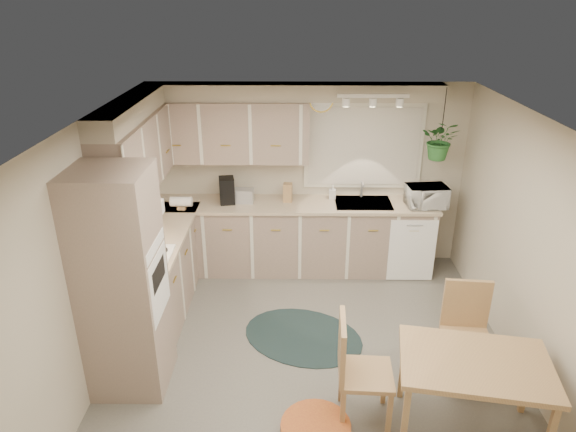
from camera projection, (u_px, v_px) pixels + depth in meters
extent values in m
plane|color=#66635A|center=(311.00, 355.00, 5.22)|extent=(4.20, 4.20, 0.00)
plane|color=silver|center=(316.00, 122.00, 4.26)|extent=(4.20, 4.20, 0.00)
cube|color=#B5AB96|center=(308.00, 176.00, 6.66)|extent=(4.00, 0.04, 2.40)
cube|color=#B5AB96|center=(326.00, 426.00, 2.81)|extent=(4.00, 0.04, 2.40)
cube|color=#B5AB96|center=(98.00, 249.00, 4.76)|extent=(0.04, 4.20, 2.40)
cube|color=#B5AB96|center=(530.00, 251.00, 4.72)|extent=(0.04, 4.20, 2.40)
cube|color=gray|center=(161.00, 272.00, 5.86)|extent=(0.60, 1.85, 0.90)
cube|color=gray|center=(292.00, 237.00, 6.69)|extent=(3.60, 0.60, 0.90)
cube|color=#CAAD93|center=(157.00, 235.00, 5.67)|extent=(0.64, 1.89, 0.04)
cube|color=#CAAD93|center=(292.00, 204.00, 6.49)|extent=(3.64, 0.64, 0.04)
cube|color=gray|center=(122.00, 284.00, 4.47)|extent=(0.65, 0.65, 2.10)
cube|color=white|center=(159.00, 284.00, 4.47)|extent=(0.02, 0.56, 0.58)
cube|color=gray|center=(139.00, 153.00, 5.42)|extent=(0.35, 2.00, 0.75)
cube|color=gray|center=(227.00, 132.00, 6.26)|extent=(2.00, 0.35, 0.75)
cube|color=#B5AB96|center=(131.00, 108.00, 5.23)|extent=(0.30, 2.00, 0.20)
cube|color=#B5AB96|center=(293.00, 92.00, 6.09)|extent=(3.60, 0.30, 0.20)
cube|color=white|center=(144.00, 258.00, 5.13)|extent=(0.52, 0.58, 0.02)
cube|color=white|center=(137.00, 216.00, 4.95)|extent=(0.40, 0.60, 0.14)
cube|color=silver|center=(364.00, 147.00, 6.47)|extent=(1.40, 0.02, 1.00)
cube|color=beige|center=(363.00, 146.00, 6.48)|extent=(1.50, 0.02, 1.10)
cube|color=#B1B4BA|center=(363.00, 206.00, 6.50)|extent=(0.70, 0.48, 0.10)
cube|color=white|center=(412.00, 251.00, 6.40)|extent=(0.58, 0.02, 0.83)
cube|color=white|center=(373.00, 96.00, 5.70)|extent=(0.80, 0.04, 0.04)
cylinder|color=gold|center=(321.00, 100.00, 6.24)|extent=(0.30, 0.03, 0.30)
cube|color=tan|center=(470.00, 397.00, 4.16)|extent=(1.28, 0.96, 0.73)
cube|color=tan|center=(366.00, 371.00, 4.26)|extent=(0.49, 0.49, 0.99)
cube|color=tan|center=(468.00, 338.00, 4.69)|extent=(0.49, 0.49, 0.97)
ellipsoid|color=black|center=(303.00, 336.00, 5.49)|extent=(1.59, 1.43, 0.01)
cylinder|color=#B66124|center=(316.00, 430.00, 4.23)|extent=(0.61, 0.61, 0.13)
imported|color=white|center=(427.00, 194.00, 6.32)|extent=(0.51, 0.31, 0.33)
imported|color=white|center=(332.00, 195.00, 6.61)|extent=(0.10, 0.19, 0.08)
imported|color=#28642A|center=(440.00, 144.00, 6.07)|extent=(0.55, 0.58, 0.37)
cube|color=black|center=(227.00, 190.00, 6.44)|extent=(0.22, 0.25, 0.33)
cube|color=#B1B4BA|center=(242.00, 196.00, 6.49)|extent=(0.29, 0.18, 0.17)
cube|color=tan|center=(288.00, 192.00, 6.49)|extent=(0.12, 0.12, 0.24)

